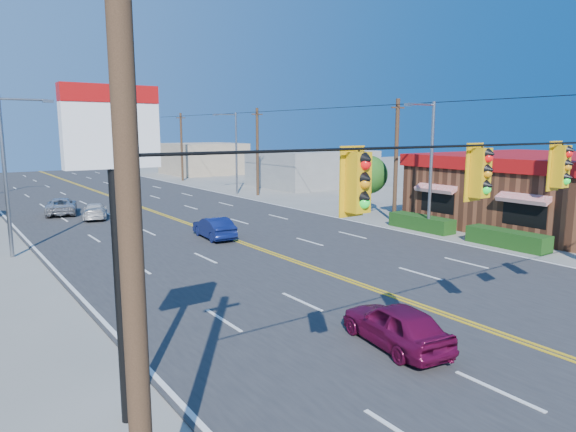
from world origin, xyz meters
TOP-DOWN VIEW (x-y plane):
  - ground at (0.00, 0.00)m, footprint 160.00×160.00m
  - road at (0.00, 20.00)m, footprint 20.00×120.00m
  - kfc at (19.90, 12.00)m, footprint 16.30×12.40m
  - pizza_hut_sign at (-11.00, 4.00)m, footprint 1.90×0.30m
  - streetlight_se at (10.79, 14.00)m, footprint 2.55×0.25m
  - streetlight_ne at (10.79, 38.00)m, footprint 2.55×0.25m
  - streetlight_sw at (-10.79, 22.00)m, footprint 2.55×0.25m
  - utility_pole_near at (12.20, 18.00)m, footprint 0.28×0.28m
  - utility_pole_mid at (12.20, 36.00)m, footprint 0.28×0.28m
  - utility_pole_far at (12.20, 54.00)m, footprint 0.28×0.28m
  - tree_kfc_rear at (13.50, 22.00)m, footprint 2.94×2.94m
  - bld_east_mid at (22.00, 40.00)m, footprint 12.00×10.00m
  - bld_east_far at (19.00, 62.00)m, footprint 10.00×10.00m
  - car_magenta at (-3.32, 3.30)m, footprint 2.10×4.03m
  - car_blue at (-0.70, 20.02)m, footprint 1.66×3.91m
  - car_white at (-4.58, 30.94)m, footprint 2.58×4.11m
  - car_silver at (-6.13, 34.43)m, footprint 3.08×4.87m

SIDE VIEW (x-z plane):
  - ground at x=0.00m, z-range 0.00..0.00m
  - road at x=0.00m, z-range 0.00..0.06m
  - car_white at x=-4.58m, z-range 0.00..1.11m
  - car_silver at x=-6.13m, z-range 0.00..1.25m
  - car_blue at x=-0.70m, z-range 0.00..1.25m
  - car_magenta at x=-3.32m, z-range 0.00..1.31m
  - bld_east_mid at x=22.00m, z-range 0.00..4.00m
  - bld_east_far at x=19.00m, z-range 0.00..4.40m
  - kfc at x=19.90m, z-range 0.03..4.73m
  - tree_kfc_rear at x=13.50m, z-range 0.73..5.14m
  - utility_pole_near at x=12.20m, z-range 0.00..8.40m
  - utility_pole_mid at x=12.20m, z-range 0.00..8.40m
  - utility_pole_far at x=12.20m, z-range 0.00..8.40m
  - streetlight_se at x=10.79m, z-range 0.51..8.51m
  - streetlight_ne at x=10.79m, z-range 0.51..8.51m
  - streetlight_sw at x=-10.79m, z-range 0.51..8.51m
  - pizza_hut_sign at x=-11.00m, z-range 1.76..8.61m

